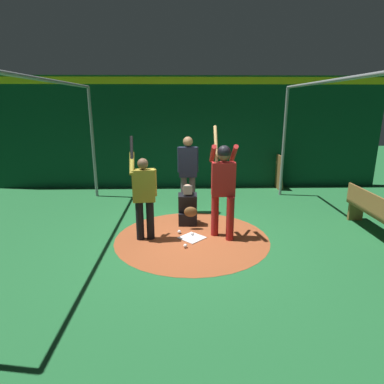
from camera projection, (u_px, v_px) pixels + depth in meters
The scene contains 14 objects.
ground_plane at pixel (192, 238), 6.38m from camera, with size 27.86×27.86×0.00m, color #216633.
dirt_circle at pixel (192, 238), 6.38m from camera, with size 3.03×3.03×0.01m, color #9E4C28.
home_plate at pixel (192, 238), 6.37m from camera, with size 0.42×0.42×0.01m, color white.
batter at pixel (223, 183), 6.14m from camera, with size 0.68×0.49×2.16m.
catcher at pixel (188, 209), 7.02m from camera, with size 0.58×0.40×0.91m.
umpire at pixel (188, 170), 7.64m from camera, with size 0.23×0.49×1.84m.
visitor at pixel (144, 193), 6.11m from camera, with size 0.54×0.53×1.98m.
back_wall at pixel (188, 133), 9.89m from camera, with size 0.23×11.86×3.36m.
cage_frame at pixel (192, 128), 5.80m from camera, with size 6.24×5.38×3.02m.
bat_rack at pixel (278, 172), 10.05m from camera, with size 0.70×0.20×1.05m.
bench at pixel (373, 212), 6.56m from camera, with size 1.69×0.36×0.85m.
baseball_0 at pixel (185, 246), 5.94m from camera, with size 0.07×0.07×0.07m, color white.
baseball_1 at pixel (192, 234), 6.48m from camera, with size 0.07×0.07×0.07m, color white.
baseball_2 at pixel (179, 232), 6.58m from camera, with size 0.07×0.07×0.07m, color white.
Camera 1 is at (5.90, -0.16, 2.58)m, focal length 30.20 mm.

